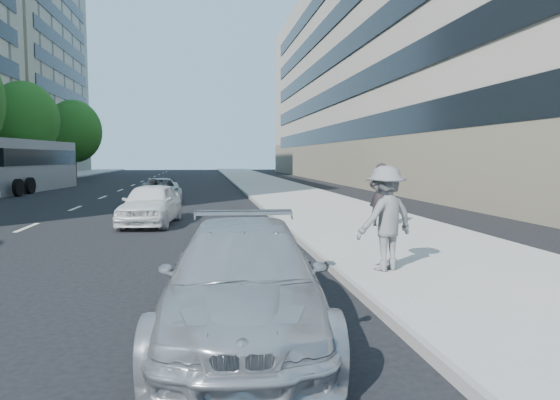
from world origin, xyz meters
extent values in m
plane|color=black|center=(0.00, 0.00, 0.00)|extent=(160.00, 160.00, 0.00)
cube|color=gray|center=(4.00, 20.00, 0.07)|extent=(5.00, 120.00, 0.15)
cube|color=gray|center=(17.00, 32.00, 10.00)|extent=(14.00, 70.00, 20.00)
cylinder|color=#382616|center=(-13.70, 30.00, 1.49)|extent=(0.30, 0.30, 2.97)
ellipsoid|color=#174813|center=(-13.70, 30.00, 4.89)|extent=(4.80, 4.80, 5.52)
cylinder|color=#382616|center=(-13.70, 44.00, 1.31)|extent=(0.30, 0.30, 2.62)
ellipsoid|color=#174813|center=(-13.70, 44.00, 4.79)|extent=(5.40, 5.40, 6.21)
imported|color=slate|center=(2.30, 0.04, 1.11)|extent=(1.42, 1.14, 1.92)
imported|color=black|center=(4.27, 5.67, 1.10)|extent=(0.82, 0.71, 1.90)
imported|color=#A0A2A7|center=(-0.50, -2.50, 0.69)|extent=(2.33, 4.91, 1.38)
imported|color=white|center=(-2.71, 8.23, 0.68)|extent=(2.05, 4.15, 1.36)
imported|color=silver|center=(-3.09, 16.67, 0.58)|extent=(2.34, 4.37, 1.17)
cylinder|color=black|center=(-2.76, 9.40, 0.32)|extent=(0.19, 0.65, 0.64)
cylinder|color=black|center=(-2.76, 10.80, 0.32)|extent=(0.19, 0.65, 0.64)
cube|color=black|center=(-2.76, 10.10, 0.55)|extent=(0.38, 1.22, 0.35)
imported|color=black|center=(-2.76, 10.00, 0.71)|extent=(0.75, 0.61, 1.42)
cube|color=slate|center=(-12.57, 25.84, 1.65)|extent=(3.82, 12.20, 3.30)
cube|color=black|center=(-13.84, 25.84, 2.20)|extent=(1.34, 11.44, 1.00)
cube|color=black|center=(-11.30, 25.84, 2.20)|extent=(1.34, 11.44, 1.00)
cylinder|color=black|center=(-11.32, 21.34, 0.50)|extent=(0.36, 1.02, 1.00)
cylinder|color=black|center=(-11.32, 23.34, 0.50)|extent=(0.36, 1.02, 1.00)
cylinder|color=black|center=(-13.82, 29.34, 0.50)|extent=(0.36, 1.02, 1.00)
cylinder|color=black|center=(-11.32, 29.34, 0.50)|extent=(0.36, 1.02, 1.00)
cylinder|color=black|center=(-13.82, 30.84, 0.50)|extent=(0.36, 1.02, 1.00)
cylinder|color=black|center=(-11.32, 30.84, 0.50)|extent=(0.36, 1.02, 1.00)
camera|label=1|loc=(-0.98, -8.60, 2.22)|focal=32.00mm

